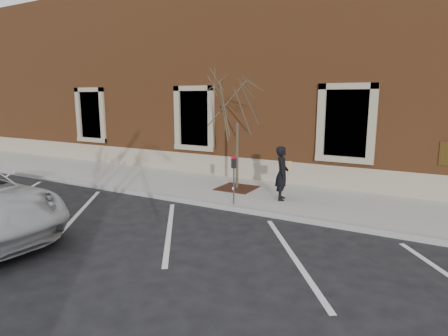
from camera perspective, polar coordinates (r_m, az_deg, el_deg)
The scene contains 9 objects.
ground at distance 11.28m, azimuth -1.49°, elevation -5.99°, with size 120.00×120.00×0.00m, color #28282B.
sidewalk_near at distance 12.74m, azimuth 2.53°, elevation -3.69°, with size 40.00×3.50×0.15m, color #B1B0A6.
curb_near at distance 11.22m, azimuth -1.63°, elevation -5.69°, with size 40.00×0.12×0.15m, color #9E9E99.
parking_stripes at distance 9.55m, azimuth -8.33°, elevation -9.24°, with size 28.00×4.40×0.01m, color silver, non-canonical shape.
building_civic at distance 17.92m, azimuth 11.50°, elevation 12.92°, with size 40.00×8.62×8.00m.
man at distance 11.49m, azimuth 8.82°, elevation -0.80°, with size 0.60×0.39×1.65m, color black.
parking_meter at distance 10.83m, azimuth 1.51°, elevation -0.48°, with size 0.13×0.10×1.43m.
tree_grate at distance 12.92m, azimuth 1.97°, elevation -3.07°, with size 1.22×1.22×0.03m, color #3C1B13.
sapling at distance 12.55m, azimuth 2.06°, elevation 9.72°, with size 2.47×2.47×4.11m.
Camera 1 is at (5.52, -9.29, 3.25)m, focal length 30.00 mm.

